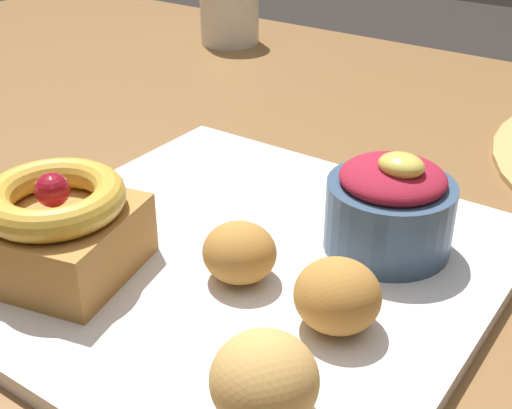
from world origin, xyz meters
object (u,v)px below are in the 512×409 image
Objects in this scene: coffee_mug at (229,12)px; berry_ramekin at (390,207)px; fritter_front at (337,296)px; cake_slice at (58,227)px; fritter_back at (239,252)px; front_plate at (238,263)px; fritter_middle at (264,380)px.

berry_ramekin is at bearing -42.12° from coffee_mug.
cake_slice is at bearing -163.52° from fritter_front.
cake_slice is at bearing -149.72° from fritter_back.
front_plate is 6.13× the size of fritter_middle.
cake_slice is 0.55m from coffee_mug.
berry_ramekin is at bearing 54.79° from fritter_back.
berry_ramekin is at bearing 97.67° from fritter_front.
front_plate is 3.02× the size of cake_slice.
fritter_back is at bearing -52.50° from coffee_mug.
berry_ramekin reaches higher than front_plate.
fritter_front is 0.07m from fritter_back.
coffee_mug reaches higher than fritter_front.
front_plate is 3.78× the size of coffee_mug.
cake_slice reaches higher than front_plate.
front_plate is 0.14m from fritter_middle.
front_plate is 6.46× the size of fritter_front.
fritter_front reaches higher than front_plate.
fritter_middle is (0.00, -0.08, 0.00)m from fritter_front.
cake_slice is 0.11m from fritter_back.
fritter_middle is at bearing -48.08° from fritter_back.
front_plate is 0.03m from fritter_back.
cake_slice reaches higher than fritter_back.
coffee_mug is (-0.24, 0.49, -0.00)m from cake_slice.
berry_ramekin is 1.00× the size of coffee_mug.
fritter_front is (0.01, -0.09, -0.01)m from berry_ramekin.
fritter_middle is (0.17, -0.03, -0.01)m from cake_slice.
berry_ramekin and coffee_mug have the same top height.
fritter_front is (0.16, 0.05, -0.01)m from cake_slice.
front_plate is 0.11m from cake_slice.
fritter_middle is 0.62× the size of coffee_mug.
cake_slice is at bearing -63.82° from coffee_mug.
berry_ramekin is at bearing 42.03° from cake_slice.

